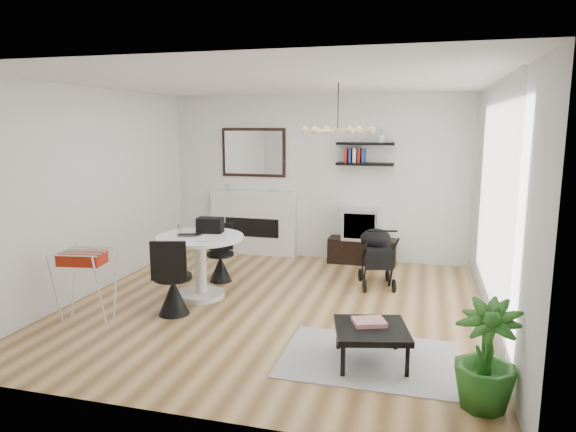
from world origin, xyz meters
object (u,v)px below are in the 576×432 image
(crt_tv, at_px, (361,224))
(tv_console, at_px, (362,251))
(drying_rack, at_px, (86,283))
(stroller, at_px, (377,259))
(dining_table, at_px, (200,257))
(coffee_table, at_px, (371,331))
(potted_plant, at_px, (486,356))
(fireplace, at_px, (253,215))

(crt_tv, bearing_deg, tv_console, 6.79)
(drying_rack, xyz_separation_m, stroller, (3.07, 2.18, -0.06))
(crt_tv, height_order, dining_table, crt_tv)
(drying_rack, bearing_deg, coffee_table, -12.55)
(coffee_table, bearing_deg, potted_plant, -30.37)
(crt_tv, distance_m, potted_plant, 4.34)
(fireplace, distance_m, stroller, 2.56)
(fireplace, distance_m, potted_plant, 5.37)
(coffee_table, bearing_deg, fireplace, 123.47)
(fireplace, height_order, tv_console, fireplace)
(tv_console, relative_size, dining_table, 0.96)
(tv_console, height_order, dining_table, dining_table)
(dining_table, bearing_deg, stroller, 27.34)
(dining_table, bearing_deg, potted_plant, -29.61)
(tv_console, relative_size, potted_plant, 1.23)
(tv_console, bearing_deg, stroller, -73.23)
(stroller, bearing_deg, tv_console, 92.93)
(crt_tv, height_order, drying_rack, crt_tv)
(tv_console, relative_size, drying_rack, 1.30)
(drying_rack, relative_size, coffee_table, 1.04)
(crt_tv, bearing_deg, dining_table, -128.94)
(drying_rack, bearing_deg, dining_table, 40.74)
(dining_table, distance_m, coffee_table, 2.68)
(tv_console, distance_m, potted_plant, 4.33)
(dining_table, relative_size, drying_rack, 1.35)
(coffee_table, bearing_deg, crt_tv, 98.77)
(dining_table, xyz_separation_m, drying_rack, (-0.93, -1.07, -0.10))
(fireplace, bearing_deg, tv_console, -3.68)
(coffee_table, relative_size, potted_plant, 0.91)
(dining_table, bearing_deg, crt_tv, 51.06)
(crt_tv, distance_m, drying_rack, 4.26)
(tv_console, height_order, crt_tv, crt_tv)
(stroller, height_order, coffee_table, stroller)
(tv_console, bearing_deg, coffee_table, -81.68)
(fireplace, distance_m, drying_rack, 3.51)
(dining_table, height_order, stroller, stroller)
(fireplace, bearing_deg, stroller, -28.85)
(drying_rack, height_order, stroller, stroller)
(dining_table, bearing_deg, tv_console, 50.68)
(tv_console, distance_m, drying_rack, 4.28)
(tv_console, xyz_separation_m, coffee_table, (0.51, -3.52, 0.11))
(tv_console, xyz_separation_m, crt_tv, (-0.03, -0.00, 0.45))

